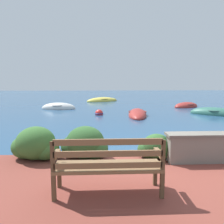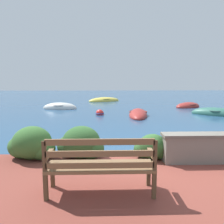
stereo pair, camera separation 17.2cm
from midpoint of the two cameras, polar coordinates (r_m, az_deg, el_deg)
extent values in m
plane|color=navy|center=(5.59, 10.22, -12.62)|extent=(80.00, 80.00, 0.00)
cube|color=brown|center=(3.87, -13.99, -15.71)|extent=(0.06, 0.06, 0.40)
cube|color=brown|center=(3.87, 10.83, -15.59)|extent=(0.06, 0.06, 0.40)
cube|color=brown|center=(3.50, -15.50, -18.44)|extent=(0.06, 0.06, 0.40)
cube|color=brown|center=(3.50, 12.40, -18.30)|extent=(0.06, 0.06, 0.40)
cube|color=brown|center=(3.51, -1.57, -14.05)|extent=(1.66, 0.48, 0.05)
cube|color=brown|center=(3.27, -1.57, -13.74)|extent=(1.58, 0.04, 0.09)
cube|color=brown|center=(3.21, -1.58, -10.84)|extent=(1.58, 0.04, 0.09)
cube|color=brown|center=(3.16, -1.59, -7.83)|extent=(1.58, 0.04, 0.09)
cube|color=brown|center=(3.32, -15.82, -11.07)|extent=(0.06, 0.04, 0.45)
cube|color=brown|center=(3.32, 12.65, -10.94)|extent=(0.06, 0.04, 0.45)
cube|color=brown|center=(3.52, -14.96, -10.66)|extent=(0.07, 0.43, 0.05)
cube|color=brown|center=(3.53, 11.77, -10.53)|extent=(0.07, 0.43, 0.05)
cube|color=slate|center=(5.16, 22.47, -8.96)|extent=(1.50, 0.35, 0.57)
cube|color=#635F56|center=(5.08, 22.67, -5.55)|extent=(1.58, 0.39, 0.06)
ellipsoid|color=#38662D|center=(5.24, -19.25, -7.56)|extent=(0.87, 0.79, 0.74)
ellipsoid|color=#38662D|center=(5.41, -21.45, -8.40)|extent=(0.66, 0.59, 0.52)
ellipsoid|color=#38662D|center=(5.18, -16.99, -9.16)|extent=(0.61, 0.55, 0.48)
ellipsoid|color=#2D5628|center=(5.04, -7.05, -7.81)|extent=(0.87, 0.78, 0.74)
ellipsoid|color=#2D5628|center=(5.16, -9.63, -8.74)|extent=(0.65, 0.58, 0.52)
ellipsoid|color=#2D5628|center=(5.02, -4.57, -9.38)|extent=(0.61, 0.55, 0.48)
ellipsoid|color=#2D5628|center=(5.10, 11.56, -8.78)|extent=(0.66, 0.59, 0.56)
ellipsoid|color=#2D5628|center=(5.13, 9.41, -9.57)|extent=(0.49, 0.44, 0.39)
ellipsoid|color=#2D5628|center=(5.14, 13.42, -9.86)|extent=(0.46, 0.41, 0.36)
ellipsoid|color=#426B33|center=(5.64, 27.71, -8.14)|extent=(0.61, 0.55, 0.52)
ellipsoid|color=#426B33|center=(5.62, 25.92, -8.88)|extent=(0.46, 0.41, 0.36)
ellipsoid|color=#9E2D28|center=(12.56, 7.22, -0.72)|extent=(1.50, 3.35, 0.62)
torus|color=brown|center=(12.54, 7.24, 0.06)|extent=(1.18, 1.18, 0.07)
cube|color=#846647|center=(12.06, 7.24, -0.40)|extent=(0.82, 0.24, 0.04)
cube|color=#846647|center=(12.94, 7.23, 0.18)|extent=(0.82, 0.24, 0.04)
ellipsoid|color=#336B5B|center=(14.03, 25.80, -0.50)|extent=(2.74, 2.34, 0.76)
torus|color=#304F46|center=(14.00, 25.86, 0.35)|extent=(1.32, 1.32, 0.07)
cube|color=#846647|center=(13.96, 27.50, 0.10)|extent=(0.53, 0.67, 0.04)
cube|color=#846647|center=(14.06, 24.48, 0.34)|extent=(0.53, 0.67, 0.04)
ellipsoid|color=silver|center=(15.83, -13.12, 1.01)|extent=(2.43, 1.22, 0.79)
torus|color=gray|center=(15.81, -13.15, 1.79)|extent=(1.15, 1.15, 0.07)
cube|color=#846647|center=(15.90, -14.38, 1.68)|extent=(0.18, 0.86, 0.04)
cube|color=#846647|center=(15.73, -12.11, 1.69)|extent=(0.18, 0.86, 0.04)
ellipsoid|color=#9E2D28|center=(17.39, 19.48, 1.35)|extent=(2.51, 2.09, 0.66)
torus|color=brown|center=(17.37, 19.51, 1.94)|extent=(1.50, 1.50, 0.07)
cube|color=#846647|center=(17.11, 18.80, 1.78)|extent=(0.55, 0.80, 0.04)
cube|color=#846647|center=(17.60, 20.07, 1.89)|extent=(0.55, 0.80, 0.04)
ellipsoid|color=#DBC64C|center=(21.11, -1.83, 2.94)|extent=(3.37, 2.53, 0.70)
torus|color=olive|center=(21.10, -1.83, 3.46)|extent=(1.60, 1.60, 0.07)
cube|color=#846647|center=(21.32, -0.69, 3.43)|extent=(0.54, 0.89, 0.04)
cube|color=#846647|center=(20.92, -2.80, 3.33)|extent=(0.54, 0.89, 0.04)
sphere|color=red|center=(12.77, -2.83, -0.36)|extent=(0.46, 0.46, 0.46)
torus|color=navy|center=(12.77, -2.83, -0.36)|extent=(0.51, 0.51, 0.06)
camera|label=1|loc=(0.09, -89.52, 0.07)|focal=35.00mm
camera|label=2|loc=(0.09, 90.48, -0.07)|focal=35.00mm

